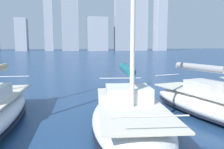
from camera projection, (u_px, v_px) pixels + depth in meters
city_skyline at (65, 23)px, 155.76m from camera, size 162.85×19.56×53.53m
sailboat_grey at (213, 103)px, 10.24m from camera, size 3.69×8.12×10.10m
sailboat_teal at (129, 116)px, 8.16m from camera, size 3.87×7.06×11.67m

